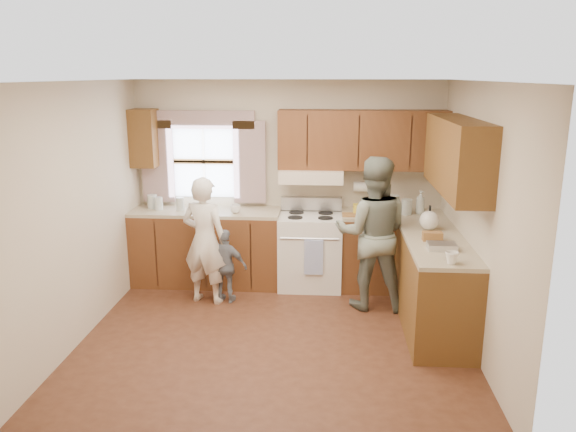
# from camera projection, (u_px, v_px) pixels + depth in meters

# --- Properties ---
(room) EXTENTS (3.80, 3.80, 3.80)m
(room) POSITION_uv_depth(u_px,v_px,m) (274.00, 216.00, 5.33)
(room) COLOR #422214
(room) RESTS_ON ground
(kitchen_fixtures) EXTENTS (3.80, 2.25, 2.15)m
(kitchen_fixtures) POSITION_uv_depth(u_px,v_px,m) (337.00, 229.00, 6.43)
(kitchen_fixtures) COLOR #401F0D
(kitchen_fixtures) RESTS_ON ground
(stove) EXTENTS (0.76, 0.67, 1.07)m
(stove) POSITION_uv_depth(u_px,v_px,m) (310.00, 250.00, 6.89)
(stove) COLOR silver
(stove) RESTS_ON ground
(woman_left) EXTENTS (0.61, 0.47, 1.46)m
(woman_left) POSITION_uv_depth(u_px,v_px,m) (205.00, 240.00, 6.34)
(woman_left) COLOR white
(woman_left) RESTS_ON ground
(woman_right) EXTENTS (0.86, 0.69, 1.71)m
(woman_right) POSITION_uv_depth(u_px,v_px,m) (372.00, 233.00, 6.18)
(woman_right) COLOR #264031
(woman_right) RESTS_ON ground
(child) EXTENTS (0.53, 0.29, 0.86)m
(child) POSITION_uv_depth(u_px,v_px,m) (226.00, 266.00, 6.40)
(child) COLOR slate
(child) RESTS_ON ground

